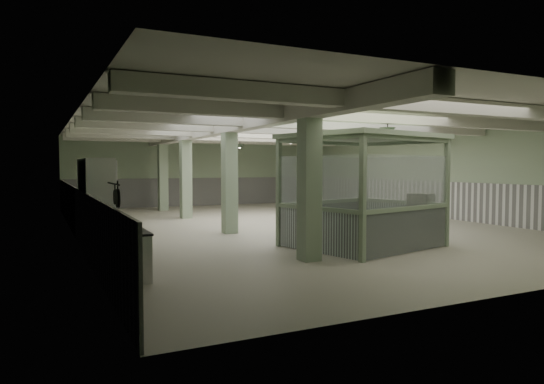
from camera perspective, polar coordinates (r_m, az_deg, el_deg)
name	(u,v)px	position (r m, az deg, el deg)	size (l,w,h in m)	color
floor	(285,225)	(17.45, 1.53, -3.96)	(20.00, 20.00, 0.00)	#BCB9A5
ceiling	(285,125)	(17.39, 1.55, 7.90)	(14.00, 20.00, 0.02)	beige
wall_back	(200,172)	(26.60, -8.45, 2.29)	(14.00, 0.02, 3.60)	#91A383
wall_left	(74,177)	(15.41, -22.25, 1.61)	(0.02, 20.00, 3.60)	#91A383
wall_right	(433,174)	(21.47, 18.36, 2.01)	(0.02, 20.00, 3.60)	#91A383
wainscot_left	(76,213)	(15.47, -22.08, -2.28)	(0.05, 19.90, 1.50)	silver
wainscot_right	(432,199)	(21.49, 18.27, -0.79)	(0.05, 19.90, 1.50)	silver
wainscot_back	(200,192)	(26.61, -8.42, 0.03)	(13.90, 0.05, 1.50)	silver
girder	(219,129)	(16.37, -6.31, 7.42)	(0.45, 19.90, 0.40)	silver
beam_a	(445,106)	(11.29, 19.64, 9.47)	(13.90, 0.35, 0.32)	silver
beam_b	(373,117)	(13.16, 11.76, 8.64)	(13.90, 0.35, 0.32)	silver
beam_c	(322,124)	(15.21, 5.93, 7.91)	(13.90, 0.35, 0.32)	silver
beam_d	(285,130)	(17.37, 1.54, 7.31)	(13.90, 0.35, 0.32)	silver
beam_e	(256,134)	(19.62, -1.85, 6.82)	(13.90, 0.35, 0.32)	silver
beam_f	(234,138)	(21.92, -4.53, 6.41)	(13.90, 0.35, 0.32)	silver
beam_g	(215,140)	(24.26, -6.70, 6.07)	(13.90, 0.35, 0.32)	silver
column_a	(309,181)	(10.86, 4.43, 1.34)	(0.42, 0.42, 3.60)	#95AB8A
column_b	(229,177)	(15.39, -5.02, 1.82)	(0.42, 0.42, 3.60)	#95AB8A
column_c	(186,174)	(20.14, -10.11, 2.06)	(0.42, 0.42, 3.60)	#95AB8A
column_d	(163,173)	(24.01, -12.72, 2.18)	(0.42, 0.42, 3.60)	#95AB8A
hook_rail	(113,184)	(7.85, -18.17, 0.93)	(0.02, 0.02, 1.20)	black
pendant_front	(388,132)	(13.43, 13.44, 6.92)	(0.44, 0.44, 0.22)	#303D2E
pendant_mid	(291,141)	(18.02, 2.22, 5.98)	(0.44, 0.44, 0.22)	#303D2E
pendant_back	(240,146)	(22.55, -3.81, 5.37)	(0.44, 0.44, 0.22)	#303D2E
prep_counter	(112,242)	(11.25, -18.33, -5.60)	(0.82, 4.70, 0.91)	silver
pitcher_near	(100,210)	(12.58, -19.57, -2.05)	(0.20, 0.23, 0.29)	silver
pitcher_far	(109,219)	(10.58, -18.59, -3.02)	(0.18, 0.21, 0.27)	silver
veg_colander	(101,213)	(12.53, -19.51, -2.33)	(0.38, 0.38, 0.17)	#424247
orange_bowl	(112,215)	(12.34, -18.33, -2.56)	(0.28, 0.28, 0.10)	#B2B2B7
skillet_near	(118,198)	(7.79, -17.70, -0.70)	(0.29, 0.29, 0.04)	black
skillet_far	(115,197)	(8.06, -17.98, -0.58)	(0.23, 0.23, 0.03)	black
walkin_cooler	(97,202)	(13.22, -19.94, -1.07)	(0.91, 2.66, 2.43)	white
guard_booth	(363,173)	(13.00, 10.65, 2.26)	(4.28, 3.87, 2.96)	gray
filing_cabinet	(421,218)	(14.18, 17.08, -2.92)	(0.44, 0.63, 1.36)	#5B5C4D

